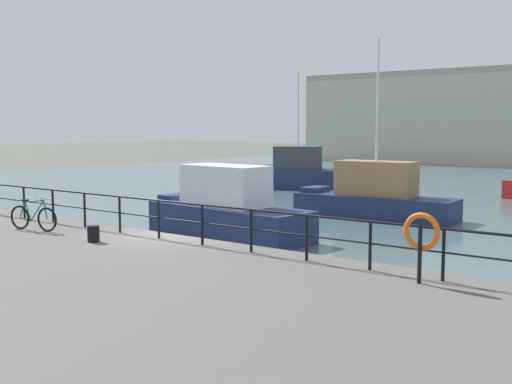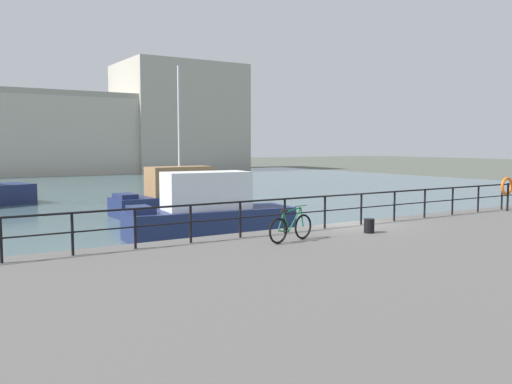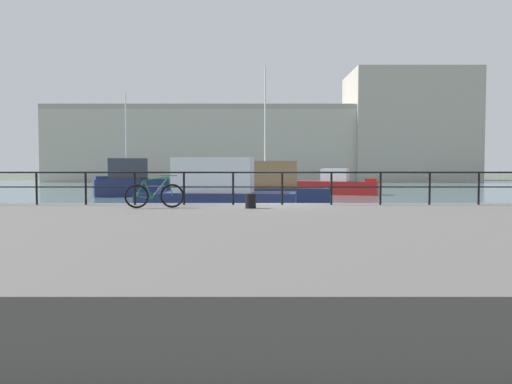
# 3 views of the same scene
# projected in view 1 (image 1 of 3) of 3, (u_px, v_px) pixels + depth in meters

# --- Properties ---
(ground_plane) EXTENTS (240.00, 240.00, 0.00)m
(ground_plane) POSITION_uv_depth(u_px,v_px,m) (173.00, 271.00, 18.04)
(ground_plane) COLOR #4C5147
(water_basin) EXTENTS (80.00, 60.00, 0.01)m
(water_basin) POSITION_uv_depth(u_px,v_px,m) (490.00, 189.00, 42.07)
(water_basin) COLOR #476066
(water_basin) RESTS_ON ground_plane
(moored_blue_motorboat) EXTENTS (7.48, 2.40, 8.06)m
(moored_blue_motorboat) POSITION_uv_depth(u_px,v_px,m) (374.00, 196.00, 28.57)
(moored_blue_motorboat) COLOR navy
(moored_blue_motorboat) RESTS_ON water_basin
(moored_red_daysailer) EXTENTS (7.06, 2.94, 2.69)m
(moored_red_daysailer) POSITION_uv_depth(u_px,v_px,m) (227.00, 210.00, 23.65)
(moored_red_daysailer) COLOR navy
(moored_red_daysailer) RESTS_ON water_basin
(moored_white_yacht) EXTENTS (7.37, 4.85, 7.77)m
(moored_white_yacht) POSITION_uv_depth(u_px,v_px,m) (308.00, 173.00, 41.89)
(moored_white_yacht) COLOR navy
(moored_white_yacht) RESTS_ON water_basin
(quay_railing) EXTENTS (24.00, 0.07, 1.08)m
(quay_railing) POSITION_uv_depth(u_px,v_px,m) (139.00, 209.00, 17.60)
(quay_railing) COLOR black
(quay_railing) RESTS_ON quay_promenade
(parked_bicycle) EXTENTS (1.74, 0.44, 0.98)m
(parked_bicycle) POSITION_uv_depth(u_px,v_px,m) (33.00, 217.00, 18.46)
(parked_bicycle) COLOR black
(parked_bicycle) RESTS_ON quay_promenade
(mooring_bollard) EXTENTS (0.32, 0.32, 0.44)m
(mooring_bollard) POSITION_uv_depth(u_px,v_px,m) (93.00, 234.00, 16.65)
(mooring_bollard) COLOR black
(mooring_bollard) RESTS_ON quay_promenade
(life_ring_stand) EXTENTS (0.75, 0.16, 1.40)m
(life_ring_stand) POSITION_uv_depth(u_px,v_px,m) (421.00, 234.00, 12.20)
(life_ring_stand) COLOR black
(life_ring_stand) RESTS_ON quay_promenade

